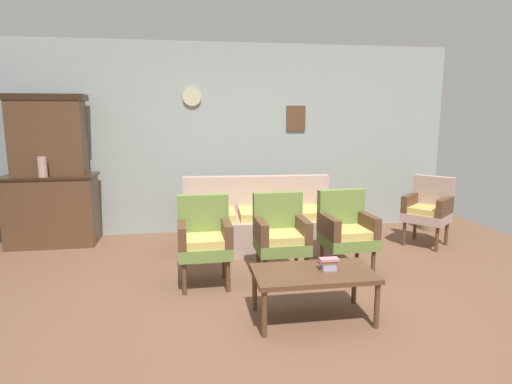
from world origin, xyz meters
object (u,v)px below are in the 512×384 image
(side_cabinet, at_px, (52,210))
(book_stack_on_table, at_px, (328,264))
(floral_couch, at_px, (259,223))
(wingback_chair_by_fireplace, at_px, (428,208))
(armchair_by_doorway, at_px, (204,237))
(armchair_near_couch_end, at_px, (346,229))
(coffee_table, at_px, (314,276))
(floor_vase_by_wall, at_px, (429,211))
(vase_on_cabinet, at_px, (42,167))
(armchair_near_cabinet, at_px, (281,233))

(side_cabinet, height_order, book_stack_on_table, side_cabinet)
(floral_couch, bearing_deg, wingback_chair_by_fireplace, -5.64)
(armchair_by_doorway, height_order, armchair_near_couch_end, same)
(floral_couch, bearing_deg, coffee_table, -86.59)
(armchair_near_couch_end, bearing_deg, floor_vase_by_wall, 39.27)
(coffee_table, xyz_separation_m, floor_vase_by_wall, (2.53, 2.51, -0.09))
(armchair_by_doorway, height_order, coffee_table, armchair_by_doorway)
(wingback_chair_by_fireplace, xyz_separation_m, floor_vase_by_wall, (0.43, 0.69, -0.21))
(armchair_by_doorway, distance_m, book_stack_on_table, 1.33)
(floral_couch, bearing_deg, vase_on_cabinet, 171.83)
(armchair_near_cabinet, bearing_deg, coffee_table, -84.97)
(armchair_near_couch_end, height_order, wingback_chair_by_fireplace, same)
(armchair_near_cabinet, xyz_separation_m, wingback_chair_by_fireplace, (2.18, 0.90, 0.00))
(floral_couch, xyz_separation_m, armchair_near_couch_end, (0.77, -1.07, 0.17))
(side_cabinet, distance_m, book_stack_on_table, 3.90)
(side_cabinet, relative_size, vase_on_cabinet, 4.49)
(side_cabinet, relative_size, floor_vase_by_wall, 2.00)
(armchair_near_cabinet, xyz_separation_m, floor_vase_by_wall, (2.61, 1.59, -0.21))
(vase_on_cabinet, distance_m, coffee_table, 3.77)
(vase_on_cabinet, xyz_separation_m, book_stack_on_table, (2.94, -2.40, -0.59))
(book_stack_on_table, height_order, floor_vase_by_wall, floor_vase_by_wall)
(book_stack_on_table, relative_size, floor_vase_by_wall, 0.29)
(armchair_by_doorway, height_order, floor_vase_by_wall, armchair_by_doorway)
(side_cabinet, height_order, floor_vase_by_wall, side_cabinet)
(armchair_by_doorway, relative_size, armchair_near_couch_end, 1.00)
(floral_couch, distance_m, wingback_chair_by_fireplace, 2.24)
(book_stack_on_table, bearing_deg, armchair_near_couch_end, 61.62)
(side_cabinet, distance_m, armchair_by_doorway, 2.57)
(floral_couch, distance_m, coffee_table, 2.05)
(side_cabinet, xyz_separation_m, floor_vase_by_wall, (5.31, -0.10, -0.18))
(coffee_table, bearing_deg, vase_on_cabinet, 139.08)
(vase_on_cabinet, distance_m, book_stack_on_table, 3.84)
(armchair_near_couch_end, height_order, coffee_table, armchair_near_couch_end)
(vase_on_cabinet, height_order, coffee_table, vase_on_cabinet)
(floral_couch, height_order, coffee_table, floral_couch)
(armchair_near_couch_end, height_order, book_stack_on_table, armchair_near_couch_end)
(armchair_near_couch_end, height_order, floor_vase_by_wall, armchair_near_couch_end)
(floral_couch, distance_m, armchair_by_doorway, 1.37)
(armchair_near_cabinet, height_order, coffee_table, armchair_near_cabinet)
(side_cabinet, height_order, vase_on_cabinet, vase_on_cabinet)
(side_cabinet, distance_m, coffee_table, 3.82)
(vase_on_cabinet, distance_m, floor_vase_by_wall, 5.39)
(vase_on_cabinet, bearing_deg, floral_couch, -8.17)
(vase_on_cabinet, height_order, armchair_by_doorway, vase_on_cabinet)
(floral_couch, distance_m, armchair_near_couch_end, 1.33)
(floral_couch, height_order, armchair_near_couch_end, same)
(armchair_near_couch_end, xyz_separation_m, wingback_chair_by_fireplace, (1.45, 0.85, 0.00))
(vase_on_cabinet, relative_size, armchair_by_doorway, 0.29)
(armchair_by_doorway, xyz_separation_m, armchair_near_couch_end, (1.51, 0.06, 0.00))
(wingback_chair_by_fireplace, bearing_deg, vase_on_cabinet, 172.97)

